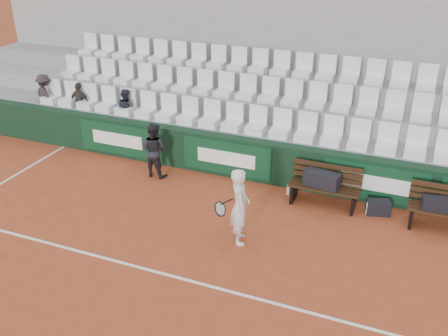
% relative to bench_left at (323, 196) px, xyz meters
% --- Properties ---
extents(ground, '(80.00, 80.00, 0.00)m').
position_rel_bench_left_xyz_m(ground, '(-2.22, -3.40, -0.23)').
color(ground, '#A54425').
rests_on(ground, ground).
extents(court_baseline, '(18.00, 0.06, 0.01)m').
position_rel_bench_left_xyz_m(court_baseline, '(-2.22, -3.40, -0.22)').
color(court_baseline, white).
rests_on(court_baseline, ground).
extents(back_barrier, '(18.00, 0.34, 1.00)m').
position_rel_bench_left_xyz_m(back_barrier, '(-2.15, 0.60, 0.28)').
color(back_barrier, black).
rests_on(back_barrier, ground).
extents(grandstand_tier_front, '(18.00, 0.95, 1.00)m').
position_rel_bench_left_xyz_m(grandstand_tier_front, '(-2.22, 1.23, 0.28)').
color(grandstand_tier_front, gray).
rests_on(grandstand_tier_front, ground).
extents(grandstand_tier_mid, '(18.00, 0.95, 1.45)m').
position_rel_bench_left_xyz_m(grandstand_tier_mid, '(-2.22, 2.18, 0.50)').
color(grandstand_tier_mid, '#979794').
rests_on(grandstand_tier_mid, ground).
extents(grandstand_tier_back, '(18.00, 0.95, 1.90)m').
position_rel_bench_left_xyz_m(grandstand_tier_back, '(-2.22, 3.13, 0.72)').
color(grandstand_tier_back, gray).
rests_on(grandstand_tier_back, ground).
extents(grandstand_rear_wall, '(18.00, 0.30, 4.40)m').
position_rel_bench_left_xyz_m(grandstand_rear_wall, '(-2.22, 3.75, 1.98)').
color(grandstand_rear_wall, '#969693').
rests_on(grandstand_rear_wall, ground).
extents(seat_row_front, '(11.90, 0.44, 0.63)m').
position_rel_bench_left_xyz_m(seat_row_front, '(-2.22, 1.05, 1.09)').
color(seat_row_front, white).
rests_on(seat_row_front, grandstand_tier_front).
extents(seat_row_mid, '(11.90, 0.44, 0.63)m').
position_rel_bench_left_xyz_m(seat_row_mid, '(-2.22, 2.00, 1.54)').
color(seat_row_mid, silver).
rests_on(seat_row_mid, grandstand_tier_mid).
extents(seat_row_back, '(11.90, 0.44, 0.63)m').
position_rel_bench_left_xyz_m(seat_row_back, '(-2.22, 2.95, 1.99)').
color(seat_row_back, silver).
rests_on(seat_row_back, grandstand_tier_back).
extents(bench_left, '(1.50, 0.56, 0.45)m').
position_rel_bench_left_xyz_m(bench_left, '(0.00, 0.00, 0.00)').
color(bench_left, '#311D0E').
rests_on(bench_left, ground).
extents(bench_right, '(1.50, 0.56, 0.45)m').
position_rel_bench_left_xyz_m(bench_right, '(2.46, -0.08, 0.00)').
color(bench_right, '#372010').
rests_on(bench_right, ground).
extents(sports_bag_left, '(0.80, 0.46, 0.32)m').
position_rel_bench_left_xyz_m(sports_bag_left, '(-0.07, 0.01, 0.39)').
color(sports_bag_left, black).
rests_on(sports_bag_left, bench_left).
extents(sports_bag_right, '(0.58, 0.33, 0.25)m').
position_rel_bench_left_xyz_m(sports_bag_right, '(2.23, -0.12, 0.35)').
color(sports_bag_right, black).
rests_on(sports_bag_right, bench_right).
extents(sports_bag_ground, '(0.55, 0.41, 0.30)m').
position_rel_bench_left_xyz_m(sports_bag_ground, '(1.15, 0.08, -0.08)').
color(sports_bag_ground, black).
rests_on(sports_bag_ground, ground).
extents(water_bottle_near, '(0.07, 0.07, 0.24)m').
position_rel_bench_left_xyz_m(water_bottle_near, '(-0.82, 0.18, -0.10)').
color(water_bottle_near, silver).
rests_on(water_bottle_near, ground).
extents(water_bottle_far, '(0.08, 0.08, 0.28)m').
position_rel_bench_left_xyz_m(water_bottle_far, '(0.95, -0.02, -0.09)').
color(water_bottle_far, silver).
rests_on(water_bottle_far, ground).
extents(tennis_player, '(0.78, 0.66, 1.53)m').
position_rel_bench_left_xyz_m(tennis_player, '(-1.21, -1.94, 0.54)').
color(tennis_player, silver).
rests_on(tennis_player, ground).
extents(ball_kid, '(0.69, 0.56, 1.34)m').
position_rel_bench_left_xyz_m(ball_kid, '(-4.07, -0.09, 0.44)').
color(ball_kid, black).
rests_on(ball_kid, ground).
extents(spectator_a, '(0.89, 0.71, 1.21)m').
position_rel_bench_left_xyz_m(spectator_a, '(-8.15, 1.10, 1.38)').
color(spectator_a, '#282026').
rests_on(spectator_a, grandstand_tier_front).
extents(spectator_b, '(0.65, 0.28, 1.10)m').
position_rel_bench_left_xyz_m(spectator_b, '(-6.99, 1.10, 1.32)').
color(spectator_b, '#302C27').
rests_on(spectator_b, grandstand_tier_front).
extents(spectator_c, '(0.61, 0.52, 1.10)m').
position_rel_bench_left_xyz_m(spectator_c, '(-5.53, 1.10, 1.32)').
color(spectator_c, '#1F252E').
rests_on(spectator_c, grandstand_tier_front).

